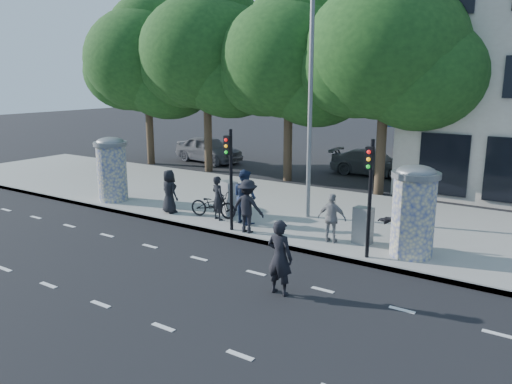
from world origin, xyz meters
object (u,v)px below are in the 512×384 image
Objects in this scene: man_road at (280,257)px; ad_column_right at (414,209)px; ped_d at (248,206)px; ped_e at (332,218)px; ped_f at (405,226)px; car_left at (209,149)px; traffic_pole_near at (230,170)px; ped_c at (245,197)px; cabinet_left at (229,198)px; traffic_pole_far at (370,187)px; bicycle at (213,205)px; ped_a at (169,191)px; cabinet_right at (363,226)px; street_lamp at (310,89)px; ad_column_left at (112,168)px; ped_b at (218,198)px; car_right at (373,163)px.

ad_column_right is at bearing -113.64° from man_road.
ped_d is 2.84m from ped_e.
ped_f is 0.36× the size of car_left.
traffic_pole_near is 1.98× the size of ped_f.
ped_c reaches higher than cabinet_left.
traffic_pole_far is 1.88× the size of bicycle.
ped_e is (-2.42, -0.19, -0.61)m from ad_column_right.
cabinet_right is at bearing -160.05° from ped_a.
ad_column_right reaches higher than ped_a.
car_left is (-13.24, 10.45, -0.13)m from ped_e.
man_road is (3.89, -4.15, -0.17)m from ped_c.
ad_column_right is 5.81m from street_lamp.
cabinet_left is (5.34, 0.92, -0.76)m from ad_column_left.
ad_column_right is 1.41× the size of man_road.
ad_column_left reaches higher than car_left.
cabinet_left reaches higher than cabinet_right.
car_left is (-8.60, 9.54, 0.02)m from cabinet_left.
bicycle is at bearing 147.34° from traffic_pole_near.
traffic_pole_near is 2.06× the size of ped_a.
street_lamp is at bearing 140.12° from traffic_pole_far.
ped_d is at bearing -170.47° from ped_a.
ped_d is 5.05m from ped_f.
ped_b is 1.27× the size of cabinet_left.
ped_d reaches higher than ped_e.
ped_f is 6.90m from cabinet_left.
ped_e is at bearing -168.13° from car_right.
ped_d is 4.60m from man_road.
ped_c is 4.34m from cabinet_right.
traffic_pole_near is at bearing -134.50° from bicycle.
street_lamp is at bearing -118.10° from car_left.
traffic_pole_far reaches higher than ad_column_right.
traffic_pole_far is 1.77× the size of ped_c.
man_road is at bearing -68.25° from street_lamp.
traffic_pole_near is 5.11m from man_road.
ad_column_left is 6.67m from traffic_pole_near.
traffic_pole_far is at bearing 34.48° from ped_f.
traffic_pole_near reaches higher than ped_b.
ad_column_right is at bearing -1.48° from cabinet_right.
ad_column_left is at bearing -146.74° from cabinet_left.
traffic_pole_near reaches higher than ad_column_right.
car_right is (1.38, 11.97, -0.28)m from ped_b.
ad_column_right is 6.96m from ped_b.
car_right is (-0.36, 12.61, -0.37)m from ped_d.
bicycle is at bearing -13.57° from ped_f.
ad_column_left is 13.88m from car_right.
cabinet_right is (0.86, 0.42, -0.20)m from ped_e.
cabinet_right is at bearing 116.61° from traffic_pole_far.
ped_c reaches higher than cabinet_right.
cabinet_left is (2.00, 1.09, -0.20)m from ped_a.
ad_column_right is 1.65× the size of ped_b.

